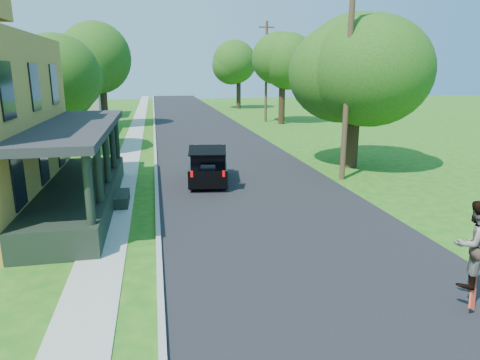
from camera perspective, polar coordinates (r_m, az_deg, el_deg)
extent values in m
plane|color=#185F13|center=(11.94, 9.48, -10.26)|extent=(140.00, 140.00, 0.00)
cube|color=black|center=(30.78, -3.68, 5.08)|extent=(8.00, 120.00, 0.02)
cube|color=#A0A09B|center=(30.52, -11.27, 4.76)|extent=(0.15, 120.00, 0.12)
cube|color=#9B9B93|center=(30.56, -14.18, 4.61)|extent=(1.30, 120.00, 0.03)
cube|color=#9B9B93|center=(17.73, -28.90, -3.65)|extent=(6.50, 1.20, 0.03)
cube|color=black|center=(16.96, -20.38, -1.90)|extent=(2.40, 10.00, 0.90)
cube|color=black|center=(16.48, -21.15, 6.65)|extent=(2.60, 10.30, 0.25)
cube|color=#AEA69A|center=(35.50, -27.12, 8.86)|extent=(8.00, 8.00, 5.00)
pyramid|color=black|center=(35.49, -28.01, 16.40)|extent=(12.78, 12.78, 2.20)
cube|color=#AEA69A|center=(51.07, -22.38, 10.55)|extent=(8.00, 8.00, 5.00)
pyramid|color=black|center=(51.06, -22.89, 15.80)|extent=(12.78, 12.78, 2.20)
cube|color=black|center=(19.51, -4.18, 1.39)|extent=(2.19, 4.09, 0.75)
cube|color=black|center=(19.51, -4.20, 3.20)|extent=(1.84, 2.61, 0.49)
cube|color=black|center=(19.46, -4.22, 3.97)|extent=(1.89, 2.69, 0.07)
cube|color=black|center=(17.40, -4.39, 3.97)|extent=(1.61, 1.02, 0.34)
cube|color=#37373C|center=(18.31, -4.27, 1.38)|extent=(0.69, 0.62, 0.40)
cube|color=silver|center=(19.48, -6.15, 4.17)|extent=(0.37, 2.12, 0.05)
cube|color=silver|center=(19.45, -2.29, 4.22)|extent=(0.37, 2.12, 0.05)
cube|color=#990505|center=(17.60, -6.46, 0.80)|extent=(0.11, 0.07, 0.27)
cube|color=#990505|center=(17.57, -2.19, 0.86)|extent=(0.11, 0.07, 0.27)
cylinder|color=black|center=(20.85, -6.05, 1.42)|extent=(0.30, 0.63, 0.60)
cylinder|color=black|center=(20.82, -2.13, 1.47)|extent=(0.30, 0.63, 0.60)
cylinder|color=black|center=(18.36, -6.47, -0.37)|extent=(0.30, 0.63, 0.60)
cylinder|color=black|center=(18.32, -2.02, -0.31)|extent=(0.30, 0.63, 0.60)
imported|color=black|center=(10.15, 28.76, -7.50)|extent=(0.92, 0.72, 1.89)
cube|color=red|center=(10.49, 28.66, -12.69)|extent=(0.50, 0.48, 0.79)
cylinder|color=black|center=(28.64, -23.23, 6.37)|extent=(0.62, 0.62, 3.08)
sphere|color=#3B731E|center=(28.44, -23.86, 12.58)|extent=(5.79, 5.79, 4.72)
sphere|color=#3B731E|center=(28.04, -23.66, 14.75)|extent=(5.02, 5.02, 4.09)
sphere|color=#3B731E|center=(28.97, -24.45, 13.58)|extent=(5.15, 5.15, 4.20)
cylinder|color=black|center=(40.56, -17.61, 9.16)|extent=(0.62, 0.62, 3.48)
sphere|color=#3B731E|center=(40.44, -18.00, 14.24)|extent=(5.85, 5.85, 5.59)
sphere|color=#3B731E|center=(40.09, -17.60, 16.06)|extent=(5.07, 5.07, 4.84)
sphere|color=#3B731E|center=(40.95, -18.73, 15.05)|extent=(5.20, 5.20, 4.97)
cylinder|color=black|center=(23.11, 14.79, 5.41)|extent=(0.73, 0.73, 3.07)
sphere|color=#3B731E|center=(22.86, 15.34, 13.89)|extent=(6.68, 6.68, 5.63)
sphere|color=#3B731E|center=(22.92, 17.00, 16.92)|extent=(5.79, 5.79, 4.88)
sphere|color=#3B731E|center=(22.89, 13.61, 15.56)|extent=(5.94, 5.94, 5.01)
cylinder|color=black|center=(41.54, 5.58, 9.85)|extent=(0.63, 0.63, 3.47)
sphere|color=#3B731E|center=(41.42, 5.70, 14.68)|extent=(5.61, 5.61, 5.31)
sphere|color=#3B731E|center=(41.29, 6.49, 16.30)|extent=(4.86, 4.86, 4.60)
sphere|color=#3B731E|center=(41.65, 4.80, 15.51)|extent=(4.99, 4.99, 4.72)
cylinder|color=black|center=(58.65, -0.19, 11.24)|extent=(0.77, 0.77, 3.54)
sphere|color=#3B731E|center=(58.57, -0.19, 14.66)|extent=(6.79, 6.79, 5.19)
sphere|color=#3B731E|center=(58.19, 0.16, 15.80)|extent=(5.88, 5.88, 4.50)
sphere|color=#3B731E|center=(59.09, -0.62, 15.21)|extent=(6.03, 6.03, 4.61)
cylinder|color=#442E1F|center=(20.04, 14.16, 12.77)|extent=(0.31, 0.31, 9.06)
cylinder|color=#442E1F|center=(43.03, 3.51, 14.09)|extent=(0.26, 0.26, 9.54)
cube|color=#442E1F|center=(43.22, 3.60, 19.66)|extent=(1.53, 0.20, 0.11)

